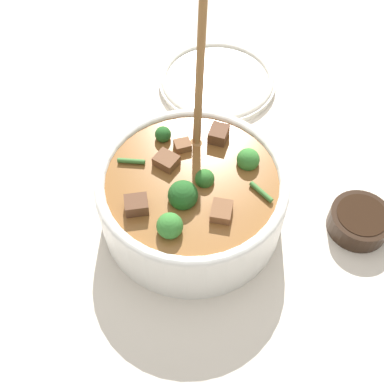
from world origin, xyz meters
name	(u,v)px	position (x,y,z in m)	size (l,w,h in m)	color
ground_plane	(192,217)	(0.00, 0.00, 0.00)	(4.00, 4.00, 0.00)	silver
stew_bowl	(192,195)	(0.00, 0.00, 0.06)	(0.28, 0.28, 0.28)	white
condiment_bowl	(360,220)	(-0.21, -0.14, 0.02)	(0.09, 0.09, 0.04)	black
empty_plate	(217,80)	(0.15, -0.27, 0.01)	(0.22, 0.22, 0.02)	silver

